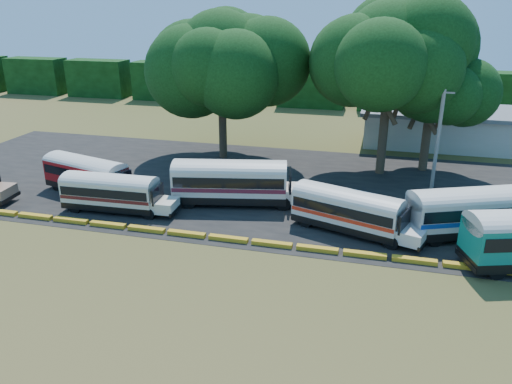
% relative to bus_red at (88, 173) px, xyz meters
% --- Properties ---
extents(ground, '(160.00, 160.00, 0.00)m').
position_rel_bus_red_xyz_m(ground, '(12.47, -6.69, -1.76)').
color(ground, '#3B4918').
rests_on(ground, ground).
extents(asphalt_strip, '(64.00, 24.00, 0.02)m').
position_rel_bus_red_xyz_m(asphalt_strip, '(13.47, 5.31, -1.75)').
color(asphalt_strip, black).
rests_on(asphalt_strip, ground).
extents(curb, '(53.70, 0.45, 0.30)m').
position_rel_bus_red_xyz_m(curb, '(12.47, -5.69, -1.61)').
color(curb, orange).
rests_on(curb, ground).
extents(terminal_building, '(19.00, 9.00, 4.00)m').
position_rel_bus_red_xyz_m(terminal_building, '(30.47, 23.31, 0.27)').
color(terminal_building, beige).
rests_on(terminal_building, ground).
extents(treeline_backdrop, '(130.00, 4.00, 6.00)m').
position_rel_bus_red_xyz_m(treeline_backdrop, '(12.47, 41.31, 1.24)').
color(treeline_backdrop, black).
rests_on(treeline_backdrop, ground).
extents(bus_red, '(9.63, 4.72, 3.08)m').
position_rel_bus_red_xyz_m(bus_red, '(0.00, 0.00, 0.00)').
color(bus_red, black).
rests_on(bus_red, ground).
extents(bus_cream_west, '(8.96, 2.52, 2.92)m').
position_rel_bus_red_xyz_m(bus_cream_west, '(3.96, -2.98, -0.11)').
color(bus_cream_west, black).
rests_on(bus_cream_west, ground).
extents(bus_cream_east, '(11.16, 4.78, 3.57)m').
position_rel_bus_red_xyz_m(bus_cream_east, '(12.38, 0.68, 0.25)').
color(bus_cream_east, black).
rests_on(bus_cream_east, ground).
extents(bus_white_red, '(9.48, 5.13, 3.04)m').
position_rel_bus_red_xyz_m(bus_white_red, '(21.67, -2.22, -0.05)').
color(bus_white_red, black).
rests_on(bus_white_red, ground).
extents(bus_white_blue, '(10.66, 6.44, 3.45)m').
position_rel_bus_red_xyz_m(bus_white_blue, '(29.90, -0.80, 0.18)').
color(bus_white_blue, black).
rests_on(bus_white_blue, ground).
extents(tree_west, '(11.91, 11.91, 14.54)m').
position_rel_bus_red_xyz_m(tree_west, '(7.65, 12.74, 8.38)').
color(tree_west, '#3B281D').
rests_on(tree_west, ground).
extents(tree_center, '(11.81, 11.81, 15.44)m').
position_rel_bus_red_xyz_m(tree_center, '(23.47, 11.46, 9.30)').
color(tree_center, '#3B281D').
rests_on(tree_center, ground).
extents(tree_east, '(8.67, 8.67, 11.93)m').
position_rel_bus_red_xyz_m(tree_east, '(27.40, 13.41, 6.92)').
color(tree_east, '#3B281D').
rests_on(tree_east, ground).
extents(utility_pole, '(1.60, 0.30, 8.92)m').
position_rel_bus_red_xyz_m(utility_pole, '(27.73, 6.74, 2.81)').
color(utility_pole, gray).
rests_on(utility_pole, ground).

